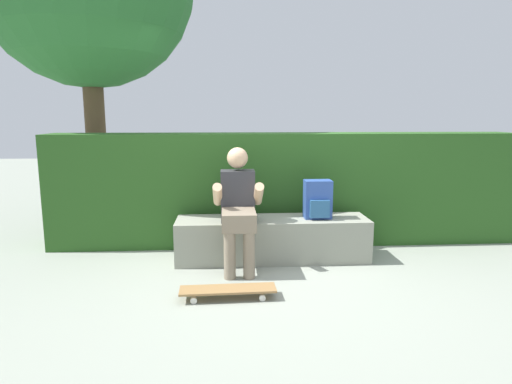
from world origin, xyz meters
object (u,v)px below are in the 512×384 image
bench_main (272,239)px  skateboard_near_person (228,290)px  person_skater (238,204)px  backpack_on_bench (318,200)px

bench_main → skateboard_near_person: 1.11m
skateboard_near_person → person_skater: bearing=81.8°
person_skater → skateboard_near_person: bearing=-98.2°
bench_main → backpack_on_bench: 0.63m
bench_main → backpack_on_bench: (0.47, -0.01, 0.41)m
bench_main → person_skater: bearing=-148.9°
bench_main → person_skater: size_ratio=1.68×
skateboard_near_person → backpack_on_bench: size_ratio=2.01×
backpack_on_bench → person_skater: bearing=-165.9°
person_skater → backpack_on_bench: person_skater is taller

